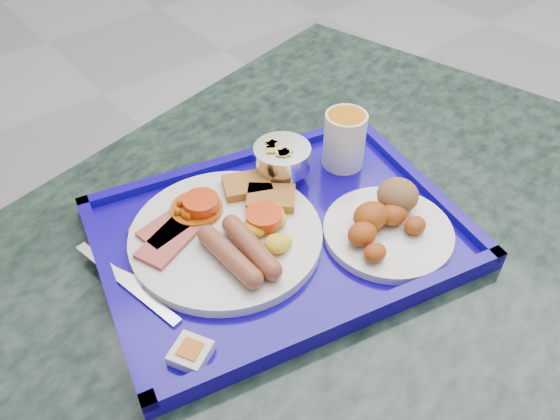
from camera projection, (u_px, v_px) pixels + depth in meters
name	position (u px, v px, depth m)	size (l,w,h in m)	color
floor	(431.00, 180.00, 2.02)	(6.00, 6.00, 0.00)	gray
table	(300.00, 325.00, 0.89)	(1.34, 1.04, 0.75)	slate
tray	(280.00, 234.00, 0.76)	(0.55, 0.46, 0.03)	#12039A
main_plate	(230.00, 231.00, 0.74)	(0.26, 0.26, 0.04)	silver
bread_plate	(387.00, 222.00, 0.74)	(0.18, 0.18, 0.06)	silver
fruit_bowl	(282.00, 158.00, 0.81)	(0.09, 0.09, 0.06)	silver
juice_cup	(344.00, 138.00, 0.83)	(0.06, 0.06, 0.09)	white
spoon	(142.00, 247.00, 0.73)	(0.09, 0.18, 0.01)	silver
knife	(126.00, 282.00, 0.69)	(0.01, 0.19, 0.00)	silver
jam_packet	(191.00, 353.00, 0.61)	(0.05, 0.05, 0.02)	silver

